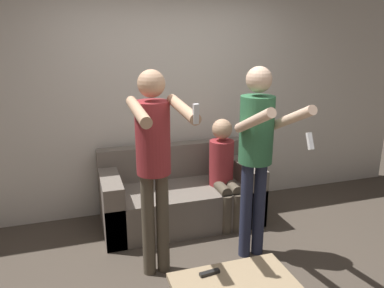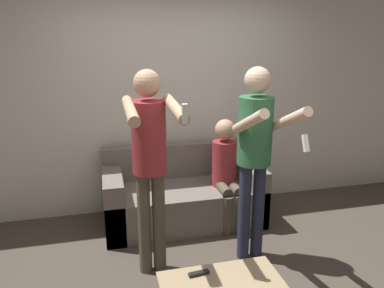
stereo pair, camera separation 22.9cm
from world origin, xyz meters
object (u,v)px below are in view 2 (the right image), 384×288
at_px(person_standing_right, 255,145).
at_px(person_seated, 226,169).
at_px(remote_far, 199,273).
at_px(couch, 182,196).
at_px(person_standing_left, 150,152).

distance_m(person_standing_right, person_seated, 0.85).
xyz_separation_m(person_seated, remote_far, (-0.67, -1.39, -0.23)).
height_order(couch, remote_far, couch).
distance_m(couch, person_seated, 0.59).
bearing_deg(remote_far, person_seated, 64.26).
distance_m(person_standing_left, remote_far, 1.01).
bearing_deg(remote_far, person_standing_right, 45.09).
relative_size(person_standing_left, person_seated, 1.52).
height_order(couch, person_standing_left, person_standing_left).
distance_m(couch, person_standing_right, 1.29).
bearing_deg(person_standing_left, remote_far, -71.08).
relative_size(couch, remote_far, 11.19).
bearing_deg(couch, person_standing_right, -62.57).
height_order(person_seated, remote_far, person_seated).
height_order(couch, person_standing_right, person_standing_right).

